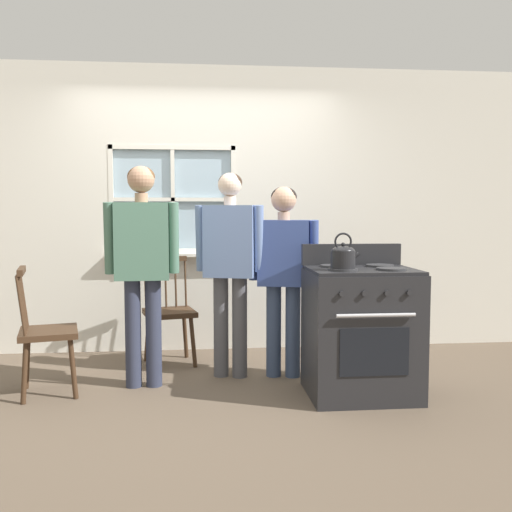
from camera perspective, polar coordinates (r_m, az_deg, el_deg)
The scene contains 10 objects.
ground_plane at distance 4.29m, azimuth -5.02°, elevation -13.59°, with size 16.00×16.00×0.00m, color brown.
wall_back at distance 5.48m, azimuth -5.14°, elevation 4.59°, with size 6.40×0.16×2.70m.
chair_by_window at distance 5.05m, azimuth -8.69°, elevation -5.66°, with size 0.50×0.49×0.93m.
chair_near_wall at distance 4.44m, azimuth -20.30°, elevation -7.29°, with size 0.49×0.50×0.93m.
person_elderly_left at distance 4.35m, azimuth -11.32°, elevation 0.18°, with size 0.55×0.23×1.67m.
person_teen_center at distance 4.54m, azimuth -2.61°, elevation 0.04°, with size 0.56×0.31×1.63m.
person_adult_right at distance 4.54m, azimuth 2.77°, elevation -0.64°, with size 0.56×0.29×1.53m.
stove at distance 4.21m, azimuth 10.44°, elevation -7.34°, with size 0.76×0.68×1.08m.
kettle at distance 3.96m, azimuth 8.70°, elevation -0.00°, with size 0.21×0.17×0.25m.
potted_plant at distance 5.43m, azimuth -11.40°, elevation 1.03°, with size 0.13×0.13×0.22m.
Camera 1 is at (-0.04, -4.08, 1.33)m, focal length 40.00 mm.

